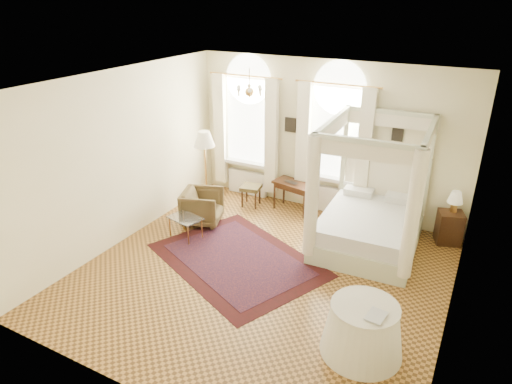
# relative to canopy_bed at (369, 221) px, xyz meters

# --- Properties ---
(ground) EXTENTS (6.00, 6.00, 0.00)m
(ground) POSITION_rel_canopy_bed_xyz_m (-1.35, -1.78, -0.56)
(ground) COLOR #A67130
(ground) RESTS_ON ground
(room_walls) EXTENTS (6.00, 6.00, 6.00)m
(room_walls) POSITION_rel_canopy_bed_xyz_m (-1.35, -1.78, 1.42)
(room_walls) COLOR #FFF2C2
(room_walls) RESTS_ON ground
(window_left) EXTENTS (1.62, 0.27, 3.29)m
(window_left) POSITION_rel_canopy_bed_xyz_m (-3.25, 1.09, 0.93)
(window_left) COLOR white
(window_left) RESTS_ON room_walls
(window_right) EXTENTS (1.62, 0.27, 3.29)m
(window_right) POSITION_rel_canopy_bed_xyz_m (-1.15, 1.09, 0.93)
(window_right) COLOR white
(window_right) RESTS_ON room_walls
(chandelier) EXTENTS (0.51, 0.45, 0.50)m
(chandelier) POSITION_rel_canopy_bed_xyz_m (-2.25, -0.58, 2.35)
(chandelier) COLOR #C18C40
(chandelier) RESTS_ON room_walls
(wall_pictures) EXTENTS (2.54, 0.03, 0.39)m
(wall_pictures) POSITION_rel_canopy_bed_xyz_m (-1.26, 1.19, 1.33)
(wall_pictures) COLOR black
(wall_pictures) RESTS_ON room_walls
(canopy_bed) EXTENTS (1.97, 2.37, 2.46)m
(canopy_bed) POSITION_rel_canopy_bed_xyz_m (0.00, 0.00, 0.00)
(canopy_bed) COLOR beige
(canopy_bed) RESTS_ON ground
(nightstand) EXTENTS (0.56, 0.53, 0.65)m
(nightstand) POSITION_rel_canopy_bed_xyz_m (1.35, 0.92, -0.23)
(nightstand) COLOR #35200E
(nightstand) RESTS_ON ground
(nightstand_lamp) EXTENTS (0.29, 0.29, 0.42)m
(nightstand_lamp) POSITION_rel_canopy_bed_xyz_m (1.36, 0.97, 0.37)
(nightstand_lamp) COLOR #C18C40
(nightstand_lamp) RESTS_ON nightstand
(writing_desk) EXTENTS (0.98, 0.64, 0.68)m
(writing_desk) POSITION_rel_canopy_bed_xyz_m (-1.90, 0.79, 0.02)
(writing_desk) COLOR #35200E
(writing_desk) RESTS_ON ground
(laptop) EXTENTS (0.36, 0.27, 0.03)m
(laptop) POSITION_rel_canopy_bed_xyz_m (-1.94, 0.79, 0.13)
(laptop) COLOR black
(laptop) RESTS_ON writing_desk
(stool) EXTENTS (0.49, 0.49, 0.49)m
(stool) POSITION_rel_canopy_bed_xyz_m (-2.87, 0.59, -0.15)
(stool) COLOR #4C4120
(stool) RESTS_ON ground
(armchair) EXTENTS (1.01, 1.00, 0.73)m
(armchair) POSITION_rel_canopy_bed_xyz_m (-3.37, -0.64, -0.19)
(armchair) COLOR #4C3C20
(armchair) RESTS_ON ground
(coffee_table) EXTENTS (0.72, 0.58, 0.44)m
(coffee_table) POSITION_rel_canopy_bed_xyz_m (-3.31, -1.33, -0.17)
(coffee_table) COLOR white
(coffee_table) RESTS_ON ground
(floor_lamp) EXTENTS (0.46, 0.46, 1.78)m
(floor_lamp) POSITION_rel_canopy_bed_xyz_m (-3.73, 0.07, 0.96)
(floor_lamp) COLOR #C18C40
(floor_lamp) RESTS_ON ground
(oriental_rug) EXTENTS (3.66, 3.24, 0.01)m
(oriental_rug) POSITION_rel_canopy_bed_xyz_m (-1.96, -1.59, -0.55)
(oriental_rug) COLOR #390D0E
(oriental_rug) RESTS_ON ground
(side_table) EXTENTS (1.12, 1.12, 0.76)m
(side_table) POSITION_rel_canopy_bed_xyz_m (0.69, -2.80, -0.18)
(side_table) COLOR silver
(side_table) RESTS_ON ground
(book) EXTENTS (0.26, 0.32, 0.03)m
(book) POSITION_rel_canopy_bed_xyz_m (0.76, -2.95, 0.22)
(book) COLOR black
(book) RESTS_ON side_table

